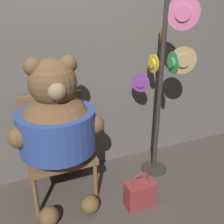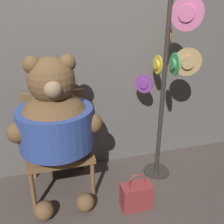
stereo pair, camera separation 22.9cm
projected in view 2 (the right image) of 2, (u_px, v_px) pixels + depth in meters
The scene contains 6 objects.
ground_plane at pixel (87, 203), 2.32m from camera, with size 14.00×14.00×0.00m, color #4C423D.
wall_back at pixel (68, 39), 2.35m from camera, with size 8.00×0.10×2.79m.
chair at pixel (58, 139), 2.41m from camera, with size 0.59×0.52×0.94m.
teddy_bear at pixel (56, 123), 2.15m from camera, with size 0.79×0.70×1.34m.
hat_display_rack at pixel (168, 80), 2.35m from camera, with size 0.53×0.53×1.77m.
handbag_on_ground at pixel (136, 196), 2.23m from camera, with size 0.27×0.14×0.36m.
Camera 2 is at (-0.27, -1.79, 1.70)m, focal length 40.00 mm.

